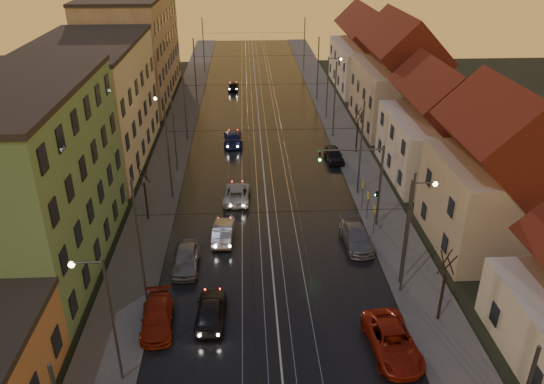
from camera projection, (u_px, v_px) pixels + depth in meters
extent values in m
cube|color=black|center=(260.00, 135.00, 63.58)|extent=(16.00, 120.00, 0.04)
cube|color=#4C4C4C|center=(176.00, 137.00, 63.10)|extent=(4.00, 120.00, 0.15)
cube|color=#4C4C4C|center=(343.00, 134.00, 64.02)|extent=(4.00, 120.00, 0.15)
cube|color=gray|center=(242.00, 136.00, 63.47)|extent=(0.06, 120.00, 0.03)
cube|color=gray|center=(254.00, 135.00, 63.53)|extent=(0.06, 120.00, 0.03)
cube|color=gray|center=(267.00, 135.00, 63.60)|extent=(0.06, 120.00, 0.03)
cube|color=gray|center=(279.00, 135.00, 63.67)|extent=(0.06, 120.00, 0.03)
cube|color=#65965F|center=(19.00, 184.00, 36.65)|extent=(10.00, 18.00, 13.00)
cube|color=beige|center=(93.00, 104.00, 54.74)|extent=(10.00, 20.00, 12.00)
cube|color=#8C735A|center=(134.00, 48.00, 75.74)|extent=(10.00, 24.00, 14.00)
cube|color=#B9A98E|center=(492.00, 203.00, 40.48)|extent=(8.50, 10.00, 7.00)
pyramid|color=#511E12|center=(506.00, 137.00, 38.06)|extent=(8.67, 10.20, 3.80)
cube|color=silver|center=(436.00, 147.00, 52.31)|extent=(9.00, 12.00, 6.00)
pyramid|color=#511E12|center=(442.00, 101.00, 50.26)|extent=(9.18, 12.24, 3.20)
cube|color=#B9A98E|center=(397.00, 96.00, 65.38)|extent=(9.00, 14.00, 7.50)
pyramid|color=#511E12|center=(402.00, 49.00, 62.81)|extent=(9.18, 14.28, 4.00)
cube|color=silver|center=(366.00, 66.00, 81.68)|extent=(9.00, 16.00, 6.50)
pyramid|color=#511E12|center=(368.00, 33.00, 79.45)|extent=(9.18, 16.32, 3.50)
cylinder|color=#595B60|center=(139.00, 243.00, 33.49)|extent=(0.16, 0.16, 9.00)
cylinder|color=#595B60|center=(407.00, 236.00, 34.28)|extent=(0.16, 0.16, 9.00)
cylinder|color=#595B60|center=(169.00, 153.00, 46.89)|extent=(0.16, 0.16, 9.00)
cylinder|color=#595B60|center=(361.00, 149.00, 47.68)|extent=(0.16, 0.16, 9.00)
cylinder|color=#595B60|center=(185.00, 103.00, 60.29)|extent=(0.16, 0.16, 9.00)
cylinder|color=#595B60|center=(335.00, 101.00, 61.08)|extent=(0.16, 0.16, 9.00)
cylinder|color=#595B60|center=(195.00, 71.00, 73.69)|extent=(0.16, 0.16, 9.00)
cylinder|color=#595B60|center=(318.00, 69.00, 74.48)|extent=(0.16, 0.16, 9.00)
cylinder|color=#595B60|center=(203.00, 45.00, 89.77)|extent=(0.16, 0.16, 9.00)
cylinder|color=#595B60|center=(304.00, 44.00, 90.56)|extent=(0.16, 0.16, 9.00)
cylinder|color=#595B60|center=(113.00, 323.00, 27.45)|extent=(0.14, 0.14, 8.00)
cylinder|color=#595B60|center=(86.00, 262.00, 25.72)|extent=(1.60, 0.10, 0.10)
sphere|color=#FFD88C|center=(71.00, 265.00, 25.73)|extent=(0.32, 0.32, 0.32)
cylinder|color=#595B60|center=(405.00, 234.00, 35.41)|extent=(0.14, 0.14, 8.00)
cylinder|color=#595B60|center=(424.00, 183.00, 33.75)|extent=(1.60, 0.10, 0.10)
sphere|color=#FFD88C|center=(435.00, 184.00, 33.83)|extent=(0.32, 0.32, 0.32)
cylinder|color=#595B60|center=(174.00, 135.00, 52.47)|extent=(0.14, 0.14, 8.00)
cylinder|color=#595B60|center=(163.00, 97.00, 50.73)|extent=(1.60, 0.10, 0.10)
sphere|color=#FFD88C|center=(155.00, 99.00, 50.74)|extent=(0.32, 0.32, 0.32)
cylinder|color=#595B60|center=(327.00, 88.00, 67.57)|extent=(0.14, 0.14, 8.00)
cylinder|color=#595B60|center=(335.00, 58.00, 65.91)|extent=(1.60, 0.10, 0.10)
sphere|color=#FFD88C|center=(341.00, 59.00, 65.99)|extent=(0.32, 0.32, 0.32)
cylinder|color=#595B60|center=(380.00, 187.00, 42.74)|extent=(0.20, 0.20, 7.20)
cylinder|color=#595B60|center=(351.00, 150.00, 41.15)|extent=(5.20, 0.14, 0.14)
imported|color=black|center=(320.00, 158.00, 41.31)|extent=(0.15, 0.18, 0.90)
sphere|color=#19FF3F|center=(320.00, 160.00, 41.27)|extent=(0.20, 0.20, 0.20)
cylinder|color=black|center=(146.00, 202.00, 44.47)|extent=(0.18, 0.18, 3.50)
cylinder|color=black|center=(146.00, 174.00, 43.42)|extent=(0.37, 0.92, 1.61)
cylinder|color=black|center=(142.00, 173.00, 43.54)|extent=(0.91, 0.40, 1.61)
cylinder|color=black|center=(140.00, 175.00, 43.25)|extent=(0.37, 0.92, 1.61)
cylinder|color=black|center=(144.00, 175.00, 43.15)|extent=(0.84, 0.54, 1.62)
cylinder|color=black|center=(441.00, 298.00, 32.91)|extent=(0.18, 0.18, 3.50)
cylinder|color=black|center=(451.00, 263.00, 31.85)|extent=(0.37, 0.92, 1.61)
cylinder|color=black|center=(445.00, 262.00, 31.97)|extent=(0.91, 0.40, 1.61)
cylinder|color=black|center=(444.00, 265.00, 31.68)|extent=(0.37, 0.92, 1.61)
cylinder|color=black|center=(451.00, 266.00, 31.58)|extent=(0.84, 0.54, 1.62)
cylinder|color=black|center=(357.00, 138.00, 57.93)|extent=(0.18, 0.18, 3.50)
cylinder|color=black|center=(361.00, 115.00, 56.88)|extent=(0.37, 0.92, 1.61)
cylinder|color=black|center=(357.00, 115.00, 56.99)|extent=(0.91, 0.40, 1.61)
cylinder|color=black|center=(356.00, 116.00, 56.70)|extent=(0.37, 0.92, 1.61)
cylinder|color=black|center=(360.00, 116.00, 56.60)|extent=(0.84, 0.54, 1.62)
imported|color=black|center=(211.00, 310.00, 33.39)|extent=(2.00, 4.57, 1.53)
imported|color=#A3A3A8|center=(223.00, 231.00, 42.12)|extent=(1.77, 4.46, 1.45)
imported|color=#B9B9B9|center=(237.00, 193.00, 48.27)|extent=(2.56, 5.03, 1.36)
imported|color=navy|center=(233.00, 137.00, 60.86)|extent=(2.32, 5.36, 1.54)
imported|color=black|center=(233.00, 86.00, 81.16)|extent=(1.71, 3.83, 1.28)
imported|color=maroon|center=(157.00, 317.00, 32.93)|extent=(2.27, 4.85, 1.37)
imported|color=gray|center=(186.00, 258.00, 38.58)|extent=(1.88, 4.63, 1.57)
imported|color=maroon|center=(392.00, 341.00, 30.88)|extent=(2.90, 5.65, 1.53)
imported|color=gray|center=(357.00, 237.00, 41.39)|extent=(2.26, 5.04, 1.43)
imported|color=black|center=(334.00, 155.00, 56.35)|extent=(1.91, 4.27, 1.43)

